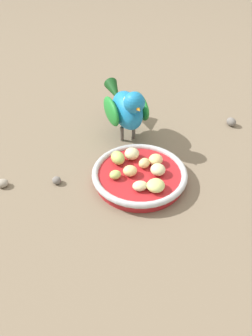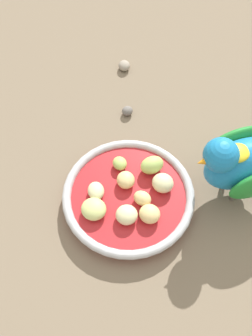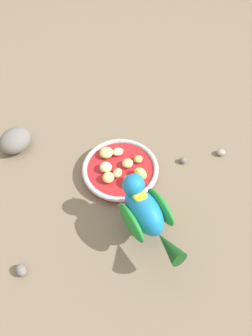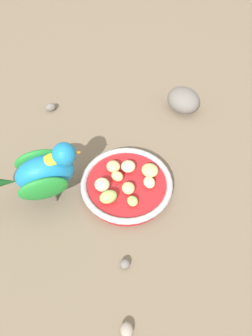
# 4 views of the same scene
# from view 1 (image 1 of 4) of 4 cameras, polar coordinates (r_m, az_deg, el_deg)

# --- Properties ---
(ground_plane) EXTENTS (4.00, 4.00, 0.00)m
(ground_plane) POSITION_cam_1_polar(r_m,az_deg,el_deg) (0.74, 3.03, -1.54)
(ground_plane) COLOR #756651
(feeding_bowl) EXTENTS (0.20, 0.20, 0.03)m
(feeding_bowl) POSITION_cam_1_polar(r_m,az_deg,el_deg) (0.72, 2.33, -1.28)
(feeding_bowl) COLOR #AD1E23
(feeding_bowl) RESTS_ON ground_plane
(apple_piece_0) EXTENTS (0.03, 0.03, 0.02)m
(apple_piece_0) POSITION_cam_1_polar(r_m,az_deg,el_deg) (0.72, 3.08, 0.82)
(apple_piece_0) COLOR #E5C67F
(apple_piece_0) RESTS_ON feeding_bowl
(apple_piece_1) EXTENTS (0.04, 0.04, 0.02)m
(apple_piece_1) POSITION_cam_1_polar(r_m,az_deg,el_deg) (0.71, 5.40, -0.27)
(apple_piece_1) COLOR beige
(apple_piece_1) RESTS_ON feeding_bowl
(apple_piece_2) EXTENTS (0.04, 0.04, 0.02)m
(apple_piece_2) POSITION_cam_1_polar(r_m,az_deg,el_deg) (0.70, 0.69, -0.47)
(apple_piece_2) COLOR #E5C67F
(apple_piece_2) RESTS_ON feeding_bowl
(apple_piece_3) EXTENTS (0.03, 0.03, 0.02)m
(apple_piece_3) POSITION_cam_1_polar(r_m,az_deg,el_deg) (0.69, -1.82, -1.14)
(apple_piece_3) COLOR #B2CC66
(apple_piece_3) RESTS_ON feeding_bowl
(apple_piece_4) EXTENTS (0.04, 0.04, 0.02)m
(apple_piece_4) POSITION_cam_1_polar(r_m,az_deg,el_deg) (0.67, 2.37, -3.02)
(apple_piece_4) COLOR beige
(apple_piece_4) RESTS_ON feeding_bowl
(apple_piece_5) EXTENTS (0.03, 0.03, 0.02)m
(apple_piece_5) POSITION_cam_1_polar(r_m,az_deg,el_deg) (0.74, 1.00, 2.42)
(apple_piece_5) COLOR beige
(apple_piece_5) RESTS_ON feeding_bowl
(apple_piece_6) EXTENTS (0.03, 0.03, 0.02)m
(apple_piece_6) POSITION_cam_1_polar(r_m,az_deg,el_deg) (0.73, 5.03, 1.42)
(apple_piece_6) COLOR #E5C67F
(apple_piece_6) RESTS_ON feeding_bowl
(apple_piece_7) EXTENTS (0.04, 0.05, 0.03)m
(apple_piece_7) POSITION_cam_1_polar(r_m,az_deg,el_deg) (0.73, -1.39, 1.73)
(apple_piece_7) COLOR #B2CC66
(apple_piece_7) RESTS_ON feeding_bowl
(apple_piece_8) EXTENTS (0.04, 0.04, 0.02)m
(apple_piece_8) POSITION_cam_1_polar(r_m,az_deg,el_deg) (0.67, 5.03, -2.94)
(apple_piece_8) COLOR #C6D17A
(apple_piece_8) RESTS_ON feeding_bowl
(parrot) EXTENTS (0.14, 0.19, 0.15)m
(parrot) POSITION_cam_1_polar(r_m,az_deg,el_deg) (0.81, 0.10, 10.14)
(parrot) COLOR #59544C
(parrot) RESTS_ON ground_plane
(pebble_0) EXTENTS (0.02, 0.02, 0.02)m
(pebble_0) POSITION_cam_1_polar(r_m,az_deg,el_deg) (0.73, -11.60, -2.04)
(pebble_0) COLOR slate
(pebble_0) RESTS_ON ground_plane
(pebble_1) EXTENTS (0.03, 0.03, 0.02)m
(pebble_1) POSITION_cam_1_polar(r_m,az_deg,el_deg) (0.94, 17.30, 7.44)
(pebble_1) COLOR slate
(pebble_1) RESTS_ON ground_plane
(pebble_2) EXTENTS (0.03, 0.03, 0.02)m
(pebble_2) POSITION_cam_1_polar(r_m,az_deg,el_deg) (0.75, -20.10, -2.42)
(pebble_2) COLOR gray
(pebble_2) RESTS_ON ground_plane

